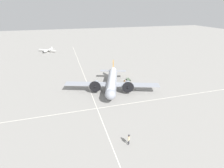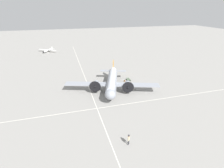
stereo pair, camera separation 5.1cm
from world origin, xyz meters
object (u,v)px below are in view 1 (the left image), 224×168
object	(u,v)px
airliner_main	(112,82)
crew_foreground	(129,139)
suitcase_upright_spare	(127,81)
light_aircraft_distant	(48,50)
baggage_cart	(128,79)
suitcase_near_door	(125,81)

from	to	relation	value
airliner_main	crew_foreground	world-z (taller)	airliner_main
crew_foreground	suitcase_upright_spare	size ratio (longest dim) A/B	3.60
airliner_main	light_aircraft_distant	bearing A→B (deg)	-141.10
crew_foreground	light_aircraft_distant	world-z (taller)	light_aircraft_distant
crew_foreground	suitcase_upright_spare	world-z (taller)	crew_foreground
airliner_main	suitcase_upright_spare	bearing A→B (deg)	144.11
crew_foreground	baggage_cart	distance (m)	27.36
suitcase_upright_spare	baggage_cart	bearing A→B (deg)	55.78
crew_foreground	airliner_main	bearing A→B (deg)	35.55
baggage_cart	light_aircraft_distant	size ratio (longest dim) A/B	0.20
crew_foreground	suitcase_near_door	bearing A→B (deg)	25.58
suitcase_upright_spare	light_aircraft_distant	size ratio (longest dim) A/B	0.06
suitcase_upright_spare	light_aircraft_distant	xyz separation A→B (m)	(-24.75, 46.52, 0.57)
crew_foreground	suitcase_near_door	xyz separation A→B (m)	(8.24, 24.78, -0.90)
suitcase_near_door	light_aircraft_distant	size ratio (longest dim) A/B	0.07
light_aircraft_distant	suitcase_upright_spare	bearing A→B (deg)	62.96
crew_foreground	baggage_cart	bearing A→B (deg)	23.06
airliner_main	baggage_cart	bearing A→B (deg)	146.98
crew_foreground	suitcase_upright_spare	distance (m)	26.15
airliner_main	baggage_cart	distance (m)	8.90
suitcase_upright_spare	baggage_cart	world-z (taller)	baggage_cart
crew_foreground	suitcase_near_door	size ratio (longest dim) A/B	3.23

